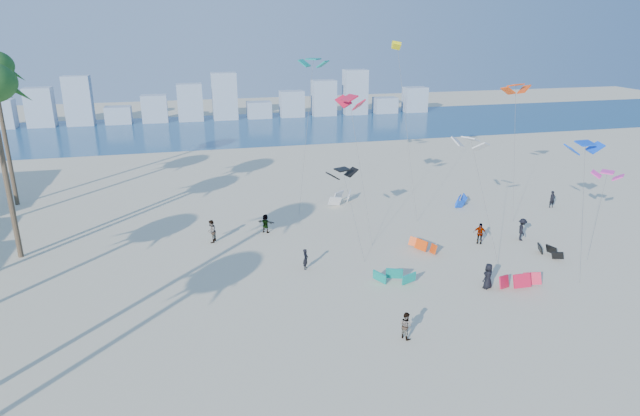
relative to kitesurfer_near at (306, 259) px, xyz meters
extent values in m
plane|color=beige|center=(-1.82, -15.61, -0.78)|extent=(220.00, 220.00, 0.00)
plane|color=navy|center=(-1.82, 56.39, -0.78)|extent=(220.00, 220.00, 0.00)
imported|color=black|center=(0.00, 0.00, 0.00)|extent=(0.58, 0.67, 1.56)
imported|color=gray|center=(3.56, -10.44, 0.03)|extent=(0.89, 0.98, 1.63)
imported|color=black|center=(11.35, -5.99, 0.12)|extent=(1.05, 0.92, 1.80)
imported|color=gray|center=(14.84, 1.38, 0.10)|extent=(1.09, 0.94, 1.76)
imported|color=black|center=(18.58, 1.16, 0.16)|extent=(1.13, 1.39, 1.88)
imported|color=gray|center=(-1.76, 8.00, 0.04)|extent=(1.54, 1.24, 1.64)
imported|color=black|center=(26.29, 7.94, 0.05)|extent=(0.63, 0.43, 1.67)
imported|color=gray|center=(-6.39, 6.85, 0.17)|extent=(1.01, 1.13, 1.91)
cylinder|color=#595959|center=(4.54, 3.12, 2.07)|extent=(0.15, 5.97, 5.72)
cylinder|color=#595959|center=(13.67, -0.73, 3.63)|extent=(1.17, 3.68, 8.83)
cylinder|color=#595959|center=(19.41, -4.39, 3.58)|extent=(2.78, 4.93, 8.75)
cylinder|color=#595959|center=(5.78, 5.18, 4.89)|extent=(0.98, 4.12, 11.35)
cylinder|color=#595959|center=(11.77, 10.29, 6.94)|extent=(0.43, 5.88, 15.44)
cylinder|color=#595959|center=(22.61, -2.31, 2.25)|extent=(2.88, 2.69, 6.09)
cylinder|color=#595959|center=(3.10, 13.58, 6.18)|extent=(2.26, 3.42, 13.92)
cylinder|color=#595959|center=(20.68, 6.64, 5.15)|extent=(0.56, 2.82, 11.88)
cylinder|color=brown|center=(-20.91, 7.39, 5.82)|extent=(0.40, 0.40, 13.20)
cylinder|color=brown|center=(-24.55, 21.39, 5.89)|extent=(0.40, 0.40, 13.35)
cube|color=#9EADBF|center=(-37.62, 66.39, 1.62)|extent=(4.40, 3.00, 4.80)
cube|color=#9EADBF|center=(-31.42, 66.39, 2.52)|extent=(4.40, 3.00, 6.60)
cube|color=#9EADBF|center=(-25.22, 66.39, 3.42)|extent=(4.40, 3.00, 8.40)
cube|color=#9EADBF|center=(-19.02, 66.39, 0.72)|extent=(4.40, 3.00, 3.00)
cube|color=#9EADBF|center=(-12.82, 66.39, 1.62)|extent=(4.40, 3.00, 4.80)
cube|color=#9EADBF|center=(-6.62, 66.39, 2.52)|extent=(4.40, 3.00, 6.60)
cube|color=#9EADBF|center=(-0.42, 66.39, 3.42)|extent=(4.40, 3.00, 8.40)
cube|color=#9EADBF|center=(5.78, 66.39, 0.72)|extent=(4.40, 3.00, 3.00)
cube|color=#9EADBF|center=(11.98, 66.39, 1.62)|extent=(4.40, 3.00, 4.80)
cube|color=#9EADBF|center=(18.18, 66.39, 2.52)|extent=(4.40, 3.00, 6.60)
cube|color=#9EADBF|center=(24.38, 66.39, 3.42)|extent=(4.40, 3.00, 8.40)
cube|color=#9EADBF|center=(30.58, 66.39, 0.72)|extent=(4.40, 3.00, 3.00)
cube|color=#9EADBF|center=(36.78, 66.39, 1.62)|extent=(4.40, 3.00, 4.80)
camera|label=1|loc=(-7.82, -36.14, 16.58)|focal=31.00mm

